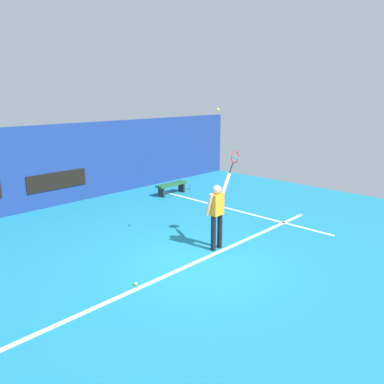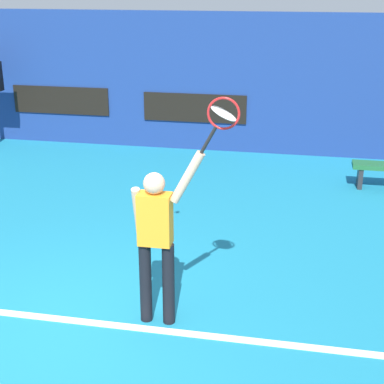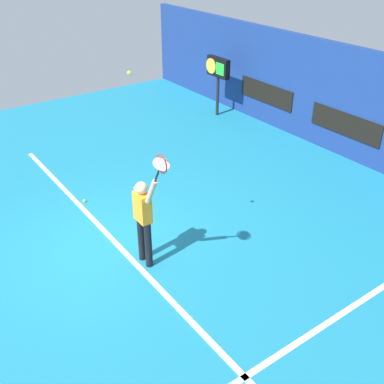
% 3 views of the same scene
% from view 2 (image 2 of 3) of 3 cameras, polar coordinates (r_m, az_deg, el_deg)
% --- Properties ---
extents(ground_plane, '(18.00, 18.00, 0.00)m').
position_cam_2_polar(ground_plane, '(6.49, -11.83, -12.85)').
color(ground_plane, teal).
extents(back_wall, '(18.00, 0.20, 2.86)m').
position_cam_2_polar(back_wall, '(12.42, 0.36, 10.69)').
color(back_wall, navy).
rests_on(back_wall, ground_plane).
extents(sponsor_banner_center, '(2.20, 0.03, 0.60)m').
position_cam_2_polar(sponsor_banner_center, '(12.41, 0.25, 8.22)').
color(sponsor_banner_center, black).
extents(sponsor_banner_portside, '(2.20, 0.03, 0.60)m').
position_cam_2_polar(sponsor_banner_portside, '(13.28, -12.72, 8.74)').
color(sponsor_banner_portside, black).
extents(court_baseline, '(10.00, 0.10, 0.01)m').
position_cam_2_polar(court_baseline, '(6.59, -11.41, -12.24)').
color(court_baseline, white).
rests_on(court_baseline, ground_plane).
extents(tennis_player, '(0.76, 0.31, 1.94)m').
position_cam_2_polar(tennis_player, '(6.01, -3.51, -4.28)').
color(tennis_player, black).
rests_on(tennis_player, ground_plane).
extents(tennis_racket, '(0.44, 0.27, 0.61)m').
position_cam_2_polar(tennis_racket, '(5.46, 2.93, 7.38)').
color(tennis_racket, black).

